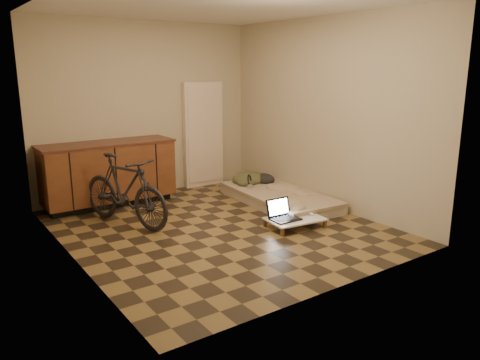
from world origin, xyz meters
TOP-DOWN VIEW (x-y plane):
  - room_shell at (0.00, 0.00)m, footprint 3.50×4.00m
  - cabinets at (-0.75, 1.70)m, footprint 1.84×0.62m
  - appliance_panel at (0.95, 1.94)m, footprint 0.70×0.10m
  - bicycle at (-0.89, 0.75)m, footprint 0.91×1.58m
  - futon at (1.30, 0.40)m, footprint 1.07×2.00m
  - clothing_pile at (1.35, 1.10)m, footprint 0.62×0.53m
  - headphones at (1.10, 0.84)m, footprint 0.36×0.36m
  - lap_desk at (0.78, -0.55)m, footprint 0.74×0.52m
  - laptop at (0.64, -0.47)m, footprint 0.35×0.32m
  - mouse at (1.03, -0.57)m, footprint 0.08×0.10m

SIDE VIEW (x-z plane):
  - futon at x=1.30m, z-range 0.00..0.17m
  - lap_desk at x=0.78m, z-range 0.04..0.16m
  - mouse at x=1.03m, z-range 0.11..0.15m
  - laptop at x=0.64m, z-range 0.05..0.28m
  - headphones at x=1.10m, z-range 0.17..0.34m
  - clothing_pile at x=1.35m, z-range 0.17..0.40m
  - cabinets at x=-0.75m, z-range 0.01..0.92m
  - bicycle at x=-0.89m, z-range 0.00..0.98m
  - appliance_panel at x=0.95m, z-range 0.00..1.70m
  - room_shell at x=0.00m, z-range 0.00..2.60m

